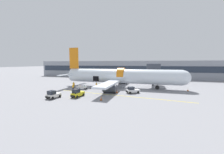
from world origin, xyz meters
TOP-DOWN VIEW (x-y plane):
  - ground_plane at (0.00, 0.00)m, footprint 500.00×500.00m
  - apron_marking_line at (-1.24, -6.43)m, footprint 29.62×3.48m
  - terminal_strip at (0.00, 32.59)m, footprint 104.04×9.63m
  - jet_bridge_stub at (6.01, 8.39)m, footprint 3.76×8.25m
  - airplane at (-3.06, 3.18)m, footprint 35.54×28.05m
  - baggage_tug_lead at (-12.92, -12.23)m, footprint 2.30×2.91m
  - baggage_tug_mid at (-8.87, -9.92)m, footprint 1.99×3.31m
  - baggage_tug_rear at (1.46, -3.29)m, footprint 3.22×2.62m
  - baggage_cart_loading at (-11.88, -2.27)m, footprint 3.70×2.25m
  - ground_crew_loader_a at (-9.11, 0.61)m, footprint 0.46×0.54m
  - ground_crew_loader_b at (-14.80, -1.77)m, footprint 0.62×0.44m
  - ground_crew_driver at (-13.44, -4.28)m, footprint 0.50×0.50m
  - ground_crew_supervisor at (-7.87, -0.33)m, footprint 0.54×0.36m
  - safety_cone_nose at (14.29, 2.94)m, footprint 0.52×0.52m
  - safety_cone_engine_left at (-3.27, -11.10)m, footprint 0.46×0.46m
  - safety_cone_wingtip at (-2.04, -4.09)m, footprint 0.64×0.64m

SIDE VIEW (x-z plane):
  - ground_plane at x=0.00m, z-range 0.00..0.00m
  - apron_marking_line at x=-1.24m, z-range 0.00..0.01m
  - safety_cone_nose at x=14.29m, z-range -0.02..0.55m
  - safety_cone_wingtip at x=-2.04m, z-range -0.02..0.68m
  - safety_cone_engine_left at x=-3.27m, z-range -0.02..0.75m
  - baggage_cart_loading at x=-11.88m, z-range -0.01..1.00m
  - baggage_tug_rear at x=1.46m, z-range -0.11..1.40m
  - baggage_tug_lead at x=-12.92m, z-range -0.11..1.45m
  - baggage_tug_mid at x=-8.87m, z-range -0.13..1.54m
  - ground_crew_loader_a at x=-9.11m, z-range 0.04..1.60m
  - ground_crew_driver at x=-13.44m, z-range 0.04..1.61m
  - ground_crew_supervisor at x=-7.87m, z-range 0.04..1.62m
  - ground_crew_loader_b at x=-14.80m, z-range 0.05..1.83m
  - airplane at x=-3.06m, z-range -2.63..8.95m
  - terminal_strip at x=0.00m, z-range 0.00..7.94m
  - jet_bridge_stub at x=6.01m, z-range 1.58..8.30m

